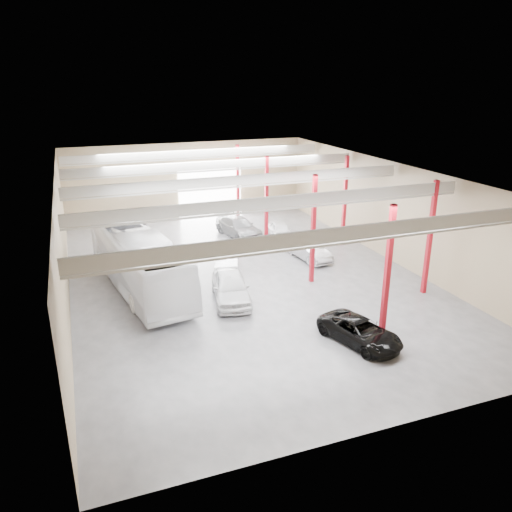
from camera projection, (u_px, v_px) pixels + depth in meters
depot_shell at (245, 203)px, 31.75m from camera, size 22.12×32.12×7.06m
coach_bus at (138, 260)px, 30.97m from camera, size 4.93×13.31×3.62m
black_sedan at (360, 331)px, 24.74m from camera, size 3.26×4.93×1.26m
car_row_a at (231, 287)px, 29.37m from camera, size 2.95×5.34×1.72m
car_row_b at (227, 258)px, 34.45m from camera, size 2.83×4.65×1.45m
car_row_c at (238, 227)px, 41.46m from camera, size 3.20×5.66×1.55m
car_right_near at (309, 250)px, 36.20m from camera, size 2.04×4.49×1.43m
car_right_far at (281, 231)px, 40.80m from camera, size 2.21×4.11×1.33m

